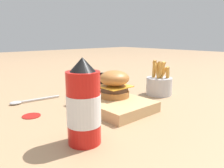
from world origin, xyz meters
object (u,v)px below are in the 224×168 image
fries_basket (159,85)px  spoon (24,101)px  side_bowl (102,82)px  burger (114,84)px  ketchup_bottle (84,106)px  serving_board (112,103)px

fries_basket → spoon: (0.26, 0.46, -0.03)m
side_bowl → spoon: side_bowl is taller
burger → ketchup_bottle: ketchup_bottle is taller
fries_basket → spoon: fries_basket is taller
ketchup_bottle → spoon: bearing=-1.7°
burger → ketchup_bottle: 0.27m
side_bowl → spoon: size_ratio=0.85×
burger → fries_basket: 0.24m
burger → fries_basket: size_ratio=0.71×
side_bowl → spoon: (0.02, 0.34, -0.03)m
serving_board → burger: (0.01, -0.02, 0.06)m
ketchup_bottle → fries_basket: bearing=-73.6°
fries_basket → spoon: bearing=60.8°
burger → fries_basket: fries_basket is taller
ketchup_bottle → side_bowl: bearing=-43.9°
serving_board → side_bowl: 0.28m
ketchup_bottle → fries_basket: 0.49m
serving_board → spoon: serving_board is taller
side_bowl → spoon: bearing=85.9°
serving_board → fries_basket: size_ratio=1.84×
fries_basket → side_bowl: 0.26m
serving_board → burger: 0.07m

